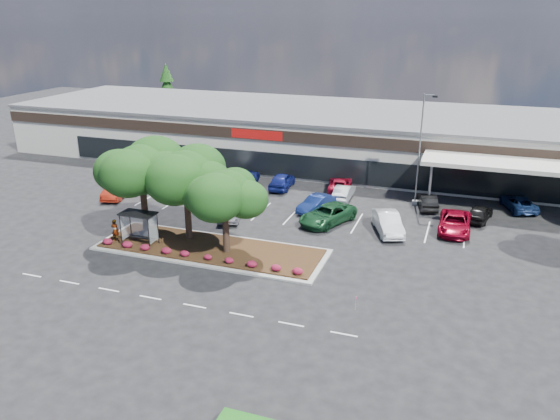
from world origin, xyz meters
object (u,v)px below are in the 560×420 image
(survey_stake, at_px, (356,301))
(car_0, at_px, (117,189))
(light_pole, at_px, (420,157))
(car_1, at_px, (212,192))

(survey_stake, height_order, car_0, car_0)
(light_pole, bearing_deg, car_1, -166.18)
(light_pole, height_order, car_1, light_pole)
(survey_stake, relative_size, car_0, 0.18)
(car_0, bearing_deg, survey_stake, -43.09)
(light_pole, height_order, survey_stake, light_pole)
(car_0, height_order, car_1, car_0)
(survey_stake, bearing_deg, car_0, 153.01)
(car_0, xyz_separation_m, car_1, (9.10, 2.75, -0.14))
(survey_stake, xyz_separation_m, car_0, (-27.03, 13.76, 0.23))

